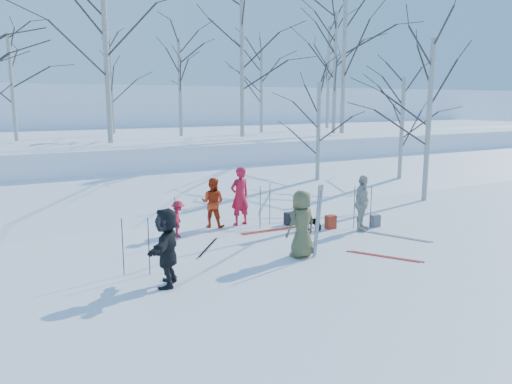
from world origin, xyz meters
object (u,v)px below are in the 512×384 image
skier_red_seated (178,219)px  skier_cream_east (362,203)px  backpack_red (331,222)px  dog (312,222)px  backpack_grey (375,221)px  backpack_dark (290,218)px  skier_redor_behind (213,202)px  skier_grey_west (167,247)px  skier_red_north (240,196)px  skier_olive_center (302,224)px

skier_red_seated → skier_cream_east: skier_cream_east is taller
backpack_red → dog: bearing=176.7°
skier_cream_east → backpack_grey: bearing=-16.6°
dog → backpack_dark: dog is taller
skier_redor_behind → skier_red_seated: (-1.39, -0.60, -0.25)m
skier_red_seated → backpack_red: bearing=-84.6°
skier_cream_east → backpack_grey: skier_cream_east is taller
skier_redor_behind → skier_cream_east: 4.64m
skier_cream_east → backpack_dark: (-1.50, 1.72, -0.66)m
dog → skier_grey_west: bearing=-7.7°
skier_red_north → backpack_grey: 4.38m
dog → backpack_grey: size_ratio=1.68×
skier_redor_behind → backpack_red: skier_redor_behind is taller
skier_redor_behind → skier_grey_west: (-2.99, -4.16, 0.07)m
skier_grey_west → backpack_red: bearing=140.0°
skier_redor_behind → skier_red_seated: skier_redor_behind is taller
dog → backpack_dark: (-0.16, 1.01, -0.07)m
backpack_grey → skier_olive_center: bearing=-159.8°
skier_redor_behind → skier_grey_west: size_ratio=0.92×
skier_olive_center → skier_grey_west: bearing=-1.3°
skier_red_north → skier_redor_behind: (-0.87, 0.18, -0.15)m
backpack_dark → skier_grey_west: bearing=-148.8°
skier_olive_center → backpack_red: skier_olive_center is taller
skier_grey_west → dog: (5.44, 2.19, -0.59)m
skier_olive_center → skier_red_north: size_ratio=0.92×
skier_red_seated → backpack_grey: skier_red_seated is taller
skier_grey_west → backpack_grey: 7.69m
dog → backpack_red: size_ratio=1.52×
skier_grey_west → backpack_grey: bearing=133.0°
skier_olive_center → skier_red_north: (0.20, 3.76, 0.07)m
skier_red_north → skier_redor_behind: bearing=-19.0°
skier_red_north → skier_redor_behind: size_ratio=1.19×
skier_red_seated → backpack_red: skier_red_seated is taller
backpack_grey → skier_redor_behind: bearing=150.7°
skier_olive_center → skier_grey_west: (-3.66, -0.22, -0.01)m
skier_cream_east → backpack_dark: skier_cream_east is taller
skier_olive_center → backpack_grey: 4.13m
skier_red_seated → skier_cream_east: (5.17, -2.09, 0.32)m
dog → skier_redor_behind: bearing=-68.5°
skier_cream_east → skier_grey_west: skier_cream_east is taller
skier_red_north → skier_redor_behind: 0.90m
skier_olive_center → skier_red_seated: skier_olive_center is taller
skier_redor_behind → skier_red_north: bearing=-147.6°
skier_grey_west → backpack_red: (6.11, 2.15, -0.65)m
skier_red_seated → backpack_dark: (3.67, -0.37, -0.34)m
backpack_dark → backpack_grey: bearing=-35.3°
skier_red_north → skier_cream_east: bearing=132.1°
skier_red_seated → skier_grey_west: 3.92m
skier_redor_behind → backpack_dark: (2.29, -0.96, -0.59)m
skier_redor_behind → dog: skier_redor_behind is taller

